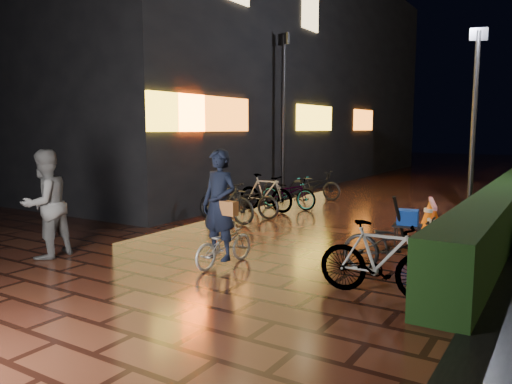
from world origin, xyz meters
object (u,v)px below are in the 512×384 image
Objects in this scene: bystander_person at (45,204)px; cart_assembly at (407,219)px; cyclist at (222,223)px; traffic_barrier at (432,219)px.

bystander_person is 1.92× the size of cart_assembly.
cart_assembly is at bearing 55.28° from cyclist.
cyclist is 4.83m from traffic_barrier.
cyclist is at bearing -119.14° from traffic_barrier.
cyclist is 1.07× the size of traffic_barrier.
cyclist reaches higher than bystander_person.
traffic_barrier is at bearing 130.18° from bystander_person.
cyclist reaches higher than cart_assembly.
traffic_barrier is at bearing 79.32° from cart_assembly.
cart_assembly is at bearing 124.63° from bystander_person.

